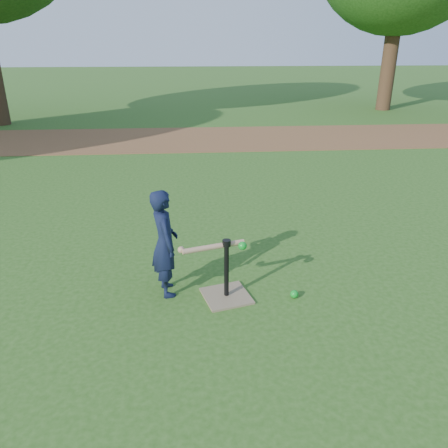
{
  "coord_description": "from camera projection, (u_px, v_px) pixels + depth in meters",
  "views": [
    {
      "loc": [
        -0.45,
        -3.57,
        2.33
      ],
      "look_at": [
        -0.14,
        0.38,
        0.65
      ],
      "focal_mm": 35.0,
      "sensor_mm": 36.0,
      "label": 1
    }
  ],
  "objects": [
    {
      "name": "ground",
      "position": [
        242.0,
        301.0,
        4.21
      ],
      "size": [
        80.0,
        80.0,
        0.0
      ],
      "primitive_type": "plane",
      "color": "#285116",
      "rests_on": "ground"
    },
    {
      "name": "dirt_strip",
      "position": [
        208.0,
        138.0,
        11.1
      ],
      "size": [
        24.0,
        3.0,
        0.01
      ],
      "primitive_type": "cube",
      "color": "brown",
      "rests_on": "ground"
    },
    {
      "name": "child",
      "position": [
        165.0,
        243.0,
        4.16
      ],
      "size": [
        0.34,
        0.44,
        1.07
      ],
      "primitive_type": "imported",
      "rotation": [
        0.0,
        0.0,
        1.82
      ],
      "color": "black",
      "rests_on": "ground"
    },
    {
      "name": "wiffle_ball_ground",
      "position": [
        294.0,
        294.0,
        4.25
      ],
      "size": [
        0.08,
        0.08,
        0.08
      ],
      "primitive_type": "sphere",
      "color": "#0D9822",
      "rests_on": "ground"
    },
    {
      "name": "batting_tee",
      "position": [
        226.0,
        287.0,
        4.23
      ],
      "size": [
        0.53,
        0.53,
        0.61
      ],
      "color": "#836F53",
      "rests_on": "ground"
    },
    {
      "name": "swing_action",
      "position": [
        216.0,
        247.0,
        4.03
      ],
      "size": [
        0.64,
        0.22,
        0.08
      ],
      "color": "tan",
      "rests_on": "ground"
    }
  ]
}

